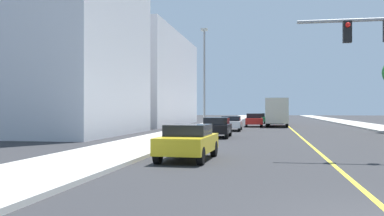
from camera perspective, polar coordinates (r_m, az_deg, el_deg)
ground at (r=49.38m, az=12.88°, el=-2.44°), size 192.00×192.00×0.00m
sidewalk_left at (r=49.78m, az=2.56°, el=-2.34°), size 3.85×168.00×0.15m
sidewalk_right at (r=50.57m, az=23.03°, el=-2.29°), size 3.85×168.00×0.15m
lane_marking_center at (r=49.38m, az=12.88°, el=-2.44°), size 0.16×144.00×0.01m
building_left_near at (r=36.22m, az=-20.08°, el=10.69°), size 14.40×14.34×17.55m
building_left_far at (r=55.49m, az=-9.94°, el=3.68°), size 16.72×23.26×11.37m
street_lamp at (r=35.28m, az=1.67°, el=4.53°), size 0.56×0.28×8.53m
car_black at (r=29.41m, az=3.32°, el=-2.55°), size 1.90×4.00×1.38m
car_red at (r=48.00m, az=8.33°, el=-1.59°), size 2.05×4.40×1.49m
car_yellow at (r=16.30m, az=-0.54°, el=-4.48°), size 1.90×3.94×1.36m
car_green at (r=59.71m, az=8.99°, el=-1.35°), size 1.85×4.43×1.40m
car_white at (r=38.90m, az=5.29°, el=-2.01°), size 1.96×4.61×1.32m
car_silver at (r=58.46m, az=11.22°, el=-1.38°), size 2.00×3.88×1.38m
delivery_truck at (r=48.94m, az=11.42°, el=-0.49°), size 2.68×8.70×3.17m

